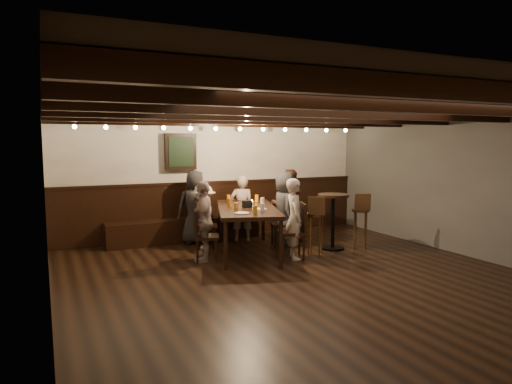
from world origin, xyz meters
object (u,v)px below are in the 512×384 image
chair_left_near (205,234)px  high_top_table (333,213)px  person_right_far (295,219)px  person_left_far (204,221)px  dining_table (247,211)px  person_left_near (203,217)px  bar_stool_left (315,233)px  chair_right_far (293,242)px  person_bench_left (195,207)px  bar_stool_right (360,228)px  person_right_near (285,209)px  chair_left_far (206,245)px  person_bench_right (288,205)px  chair_right_near (283,232)px  person_bench_centre (242,208)px

chair_left_near → high_top_table: bearing=81.9°
person_right_far → person_left_far: bearing=90.0°
dining_table → person_right_far: bearing=-31.0°
person_left_near → bar_stool_left: person_left_near is taller
chair_right_far → person_left_near: (-1.11, 1.32, 0.31)m
person_bench_left → bar_stool_right: 3.11m
person_bench_left → chair_right_far: bearing=140.2°
person_left_near → person_right_near: size_ratio=0.85×
person_left_near → person_right_near: 1.50m
person_right_near → chair_left_far: bearing=121.5°
bar_stool_right → person_bench_right: bearing=155.5°
chair_left_near → person_left_near: bearing=-90.0°
person_left_far → person_right_near: size_ratio=0.95×
dining_table → bar_stool_right: (2.03, -0.53, -0.37)m
chair_right_near → person_bench_centre: 1.01m
bar_stool_left → chair_left_near: bearing=168.8°
person_bench_left → person_bench_right: 1.80m
chair_right_near → person_bench_centre: size_ratio=0.68×
chair_left_near → chair_right_near: chair_right_near is taller
bar_stool_right → high_top_table: bearing=-170.8°
person_bench_left → high_top_table: size_ratio=1.40×
bar_stool_left → bar_stool_right: same height
chair_left_far → person_left_far: person_left_far is taller
chair_right_near → person_bench_right: size_ratio=0.62×
chair_left_near → chair_right_far: chair_right_far is taller
person_right_far → bar_stool_right: bearing=-66.5°
chair_left_near → person_bench_left: bearing=-158.0°
chair_left_near → high_top_table: (2.07, -1.03, 0.40)m
person_bench_left → person_left_far: bearing=96.3°
person_right_far → chair_right_near: bearing=2.0°
chair_right_far → person_right_far: (0.03, -0.01, 0.39)m
dining_table → person_bench_left: (-0.57, 1.14, -0.04)m
person_left_near → person_right_near: bearing=90.0°
chair_right_near → chair_right_far: bearing=-179.9°
chair_right_near → person_right_far: (-0.25, -0.86, 0.40)m
chair_left_far → person_right_far: size_ratio=0.63×
chair_left_near → chair_right_near: size_ratio=0.99×
chair_right_far → person_bench_centre: bearing=25.6°
person_right_near → person_right_far: 0.90m
chair_left_far → person_right_far: bearing=90.0°
chair_right_far → chair_left_far: bearing=90.0°
person_bench_centre → high_top_table: bearing=149.6°
person_bench_right → chair_left_far: bearing=39.8°
bar_stool_right → chair_right_far: bearing=-148.9°
person_left_near → person_right_far: (1.14, -1.33, 0.08)m
chair_left_near → high_top_table: size_ratio=0.86×
chair_left_far → person_bench_centre: 1.71m
person_bench_centre → person_left_far: size_ratio=0.97×
chair_left_far → person_right_near: size_ratio=0.61×
chair_right_far → person_bench_left: bearing=50.2°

